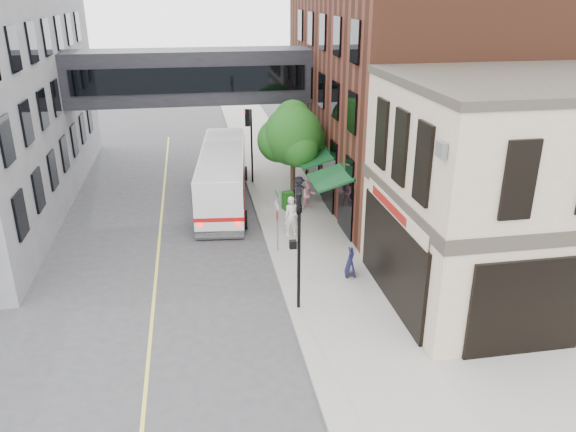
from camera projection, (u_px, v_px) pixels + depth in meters
name	position (u px, v px, depth m)	size (l,w,h in m)	color
ground	(298.00, 342.00, 19.20)	(120.00, 120.00, 0.00)	#38383A
sidewalk_main	(286.00, 198.00, 32.27)	(4.00, 60.00, 0.15)	gray
corner_building	(525.00, 192.00, 20.88)	(10.19, 8.12, 8.45)	#BAAA8E
brick_building	(421.00, 69.00, 31.86)	(13.76, 18.00, 14.00)	#522819
skyway_bridge	(190.00, 76.00, 32.72)	(14.00, 3.18, 3.00)	black
traffic_signal_near	(298.00, 238.00, 19.96)	(0.44, 0.22, 4.60)	black
traffic_signal_far	(249.00, 131.00, 33.51)	(0.53, 0.28, 4.50)	black
street_sign_pole	(277.00, 214.00, 24.93)	(0.08, 0.75, 3.00)	gray
street_tree	(292.00, 136.00, 30.15)	(3.80, 3.20, 5.60)	#382619
lane_marking	(160.00, 235.00, 27.53)	(0.12, 40.00, 0.01)	#D8CC4C
bus	(223.00, 174.00, 31.31)	(3.56, 11.08, 2.93)	white
pedestrian_a	(292.00, 216.00, 26.84)	(0.71, 0.47, 1.94)	silver
pedestrian_b	(309.00, 195.00, 30.17)	(0.76, 0.59, 1.56)	pink
pedestrian_c	(299.00, 192.00, 30.44)	(1.11, 0.64, 1.72)	#222129
newspaper_box	(288.00, 200.00, 30.21)	(0.50, 0.44, 1.00)	#195C15
sandwich_board	(351.00, 263.00, 23.18)	(0.41, 0.64, 1.14)	black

